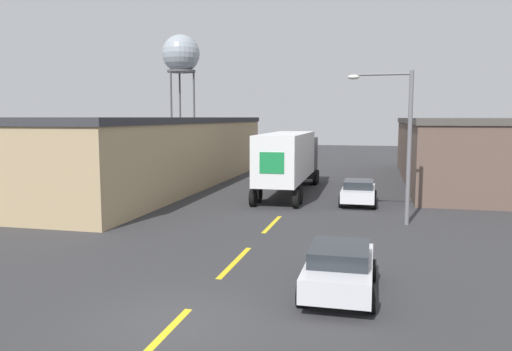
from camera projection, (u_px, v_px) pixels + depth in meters
The scene contains 9 objects.
ground_plane at pixel (176, 323), 12.18m from camera, with size 160.00×160.00×0.00m, color #333335.
road_centerline at pixel (235, 262), 17.31m from camera, with size 0.20×16.54×0.01m.
warehouse_left at pixel (148, 151), 36.72m from camera, with size 9.81×29.61×4.99m.
warehouse_right at pixel (469, 150), 38.23m from camera, with size 9.74×24.84×4.94m.
semi_truck at pixel (290, 157), 32.81m from camera, with size 2.87×12.79×4.01m.
parked_car_right_far at pixel (358, 191), 28.67m from camera, with size 2.04×4.15×1.41m.
parked_car_right_near at pixel (340, 267), 14.14m from camera, with size 2.04×4.15×1.41m.
water_tower at pixel (181, 55), 72.96m from camera, with size 5.50×5.50×17.01m.
street_lamp at pixel (401, 134), 22.95m from camera, with size 2.98×0.32×7.11m.
Camera 1 is at (4.65, -10.90, 4.99)m, focal length 35.00 mm.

